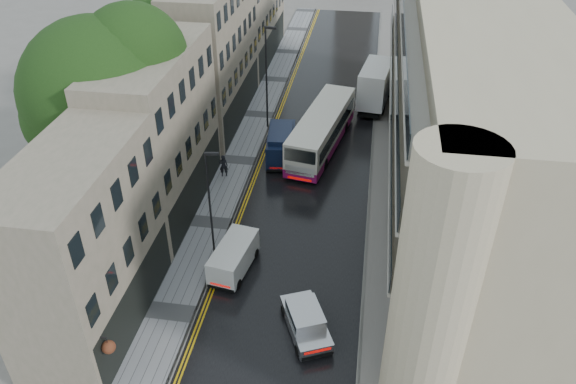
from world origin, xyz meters
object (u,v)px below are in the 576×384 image
(silver_hatchback, at_px, (299,345))
(lamp_post_near, at_px, (210,206))
(pedestrian, at_px, (224,166))
(white_lorry, at_px, (361,91))
(navy_van, at_px, (267,154))
(lamp_post_far, at_px, (266,79))
(white_van, at_px, (211,270))
(tree_far, at_px, (176,57))
(cream_bus, at_px, (295,147))
(tree_near, at_px, (105,119))

(silver_hatchback, xyz_separation_m, lamp_post_near, (-6.30, 7.03, 2.94))
(pedestrian, bearing_deg, white_lorry, -140.84)
(pedestrian, relative_size, lamp_post_near, 0.25)
(silver_hatchback, distance_m, navy_van, 18.24)
(lamp_post_far, bearing_deg, white_lorry, 39.44)
(white_lorry, height_order, white_van, white_lorry)
(tree_far, bearing_deg, cream_bus, -26.47)
(silver_hatchback, bearing_deg, lamp_post_far, 80.15)
(navy_van, bearing_deg, lamp_post_near, -103.62)
(white_van, xyz_separation_m, pedestrian, (-2.16, 11.37, 0.05))
(silver_hatchback, height_order, lamp_post_near, lamp_post_near)
(navy_van, height_order, lamp_post_far, lamp_post_far)
(cream_bus, height_order, pedestrian, cream_bus)
(tree_far, relative_size, white_lorry, 1.58)
(lamp_post_far, bearing_deg, pedestrian, -91.84)
(cream_bus, relative_size, white_van, 2.81)
(pedestrian, bearing_deg, lamp_post_far, -115.99)
(white_van, bearing_deg, lamp_post_far, 100.23)
(tree_near, bearing_deg, silver_hatchback, -37.93)
(navy_van, bearing_deg, tree_far, 138.39)
(cream_bus, bearing_deg, silver_hatchback, -71.05)
(tree_near, distance_m, pedestrian, 9.85)
(white_van, height_order, navy_van, navy_van)
(white_lorry, bearing_deg, cream_bus, -105.67)
(cream_bus, distance_m, silver_hatchback, 18.75)
(lamp_post_near, bearing_deg, cream_bus, 66.12)
(tree_far, distance_m, white_lorry, 16.64)
(silver_hatchback, relative_size, pedestrian, 2.29)
(tree_far, xyz_separation_m, navy_van, (8.78, -6.31, -4.90))
(cream_bus, bearing_deg, white_van, -91.53)
(cream_bus, xyz_separation_m, white_lorry, (4.55, 10.33, 0.49))
(tree_near, bearing_deg, tree_far, 88.68)
(white_lorry, bearing_deg, tree_far, -153.97)
(tree_far, height_order, white_van, tree_far)
(silver_hatchback, relative_size, navy_van, 0.79)
(tree_far, distance_m, lamp_post_near, 18.55)
(tree_near, bearing_deg, navy_van, 36.38)
(tree_far, distance_m, white_van, 21.55)
(tree_far, height_order, pedestrian, tree_far)
(tree_near, height_order, lamp_post_far, tree_near)
(lamp_post_near, bearing_deg, white_van, -85.01)
(cream_bus, height_order, silver_hatchback, cream_bus)
(navy_van, bearing_deg, tree_near, -149.54)
(tree_near, distance_m, white_van, 11.97)
(tree_near, xyz_separation_m, pedestrian, (6.04, 5.02, -5.94))
(lamp_post_near, bearing_deg, silver_hatchback, -55.40)
(tree_far, relative_size, lamp_post_far, 1.41)
(navy_van, bearing_deg, pedestrian, -157.19)
(tree_far, xyz_separation_m, silver_hatchback, (13.66, -23.88, -5.45))
(white_lorry, xyz_separation_m, pedestrian, (-9.59, -12.94, -1.08))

